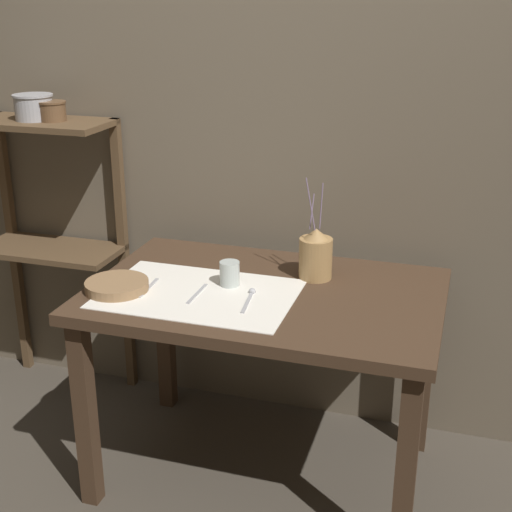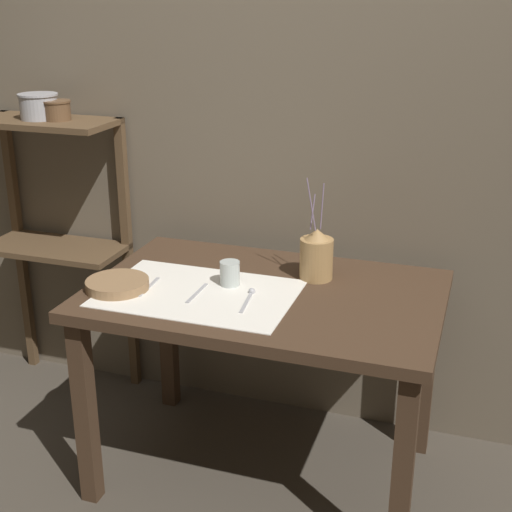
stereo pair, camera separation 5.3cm
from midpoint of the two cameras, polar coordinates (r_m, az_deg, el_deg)
The scene contains 13 objects.
ground_plane at distance 2.81m, azimuth 1.22°, elevation -16.84°, with size 12.00×12.00×0.00m, color #473F35.
stone_wall_back at distance 2.76m, azimuth 4.58°, elevation 9.95°, with size 7.00×0.06×2.40m.
wooden_table at distance 2.47m, azimuth 1.33°, elevation -4.86°, with size 1.19×0.78×0.74m.
wooden_shelf_unit at distance 3.12m, azimuth -15.25°, elevation 3.84°, with size 0.59×0.28×1.22m.
linen_cloth at distance 2.41m, azimuth -3.98°, elevation -2.98°, with size 0.65×0.44×0.00m.
pitcher_with_flowers at distance 2.51m, azimuth 5.46°, elevation 0.02°, with size 0.12×0.12×0.36m.
wooden_bowl at distance 2.47m, azimuth -10.43°, elevation -2.27°, with size 0.22×0.22×0.04m.
glass_tumbler_near at distance 2.45m, azimuth -1.46°, elevation -1.36°, with size 0.07×0.07×0.08m.
fork_outer at distance 2.46m, azimuth -7.96°, elevation -2.46°, with size 0.02×0.17×0.00m.
fork_inner at distance 2.40m, azimuth -4.12°, elevation -2.98°, with size 0.01×0.17×0.00m.
spoon_inner at distance 2.37m, azimuth 0.15°, elevation -3.17°, with size 0.04×0.18×0.02m.
metal_pot_large at distance 3.01m, azimuth -16.51°, elevation 11.48°, with size 0.16×0.16×0.10m.
metal_pot_small at distance 2.96m, azimuth -15.12°, elevation 11.25°, with size 0.11×0.11×0.08m.
Camera 2 is at (0.68, -2.12, 1.70)m, focal length 50.00 mm.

